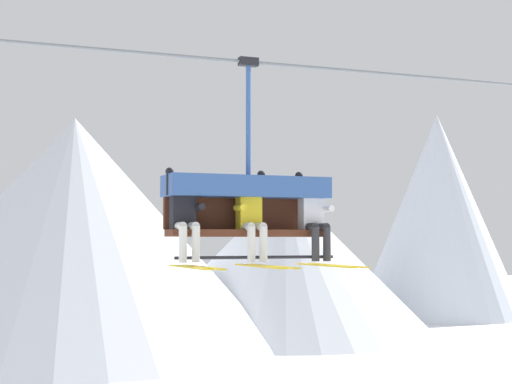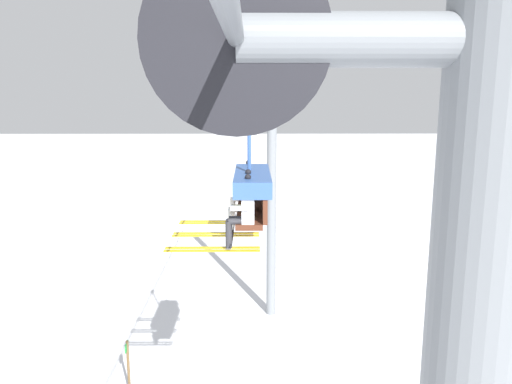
% 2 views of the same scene
% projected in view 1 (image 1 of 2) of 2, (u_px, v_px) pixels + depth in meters
% --- Properties ---
extents(mountain_peak_west, '(23.85, 23.85, 13.21)m').
position_uv_depth(mountain_peak_west, '(74.00, 232.00, 45.12)').
color(mountain_peak_west, white).
rests_on(mountain_peak_west, ground_plane).
extents(mountain_peak_central, '(19.49, 19.49, 9.71)m').
position_uv_depth(mountain_peak_central, '(285.00, 260.00, 51.64)').
color(mountain_peak_central, white).
rests_on(mountain_peak_central, ground_plane).
extents(mountain_peak_east, '(13.34, 13.34, 16.41)m').
position_uv_depth(mountain_peak_east, '(438.00, 215.00, 63.76)').
color(mountain_peak_east, silver).
rests_on(mountain_peak_east, ground_plane).
extents(lift_cable, '(18.99, 0.05, 0.05)m').
position_uv_depth(lift_cable, '(212.00, 59.00, 10.91)').
color(lift_cable, slate).
extents(chairlift_chair, '(2.34, 0.74, 2.84)m').
position_uv_depth(chairlift_chair, '(247.00, 197.00, 11.06)').
color(chairlift_chair, '#512819').
extents(skier_black, '(0.48, 1.70, 1.34)m').
position_uv_depth(skier_black, '(185.00, 215.00, 10.50)').
color(skier_black, black).
extents(skier_yellow, '(0.48, 1.70, 1.34)m').
position_uv_depth(skier_yellow, '(252.00, 216.00, 10.84)').
color(skier_yellow, yellow).
extents(skier_white, '(0.48, 1.70, 1.34)m').
position_uv_depth(skier_white, '(314.00, 217.00, 11.17)').
color(skier_white, silver).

